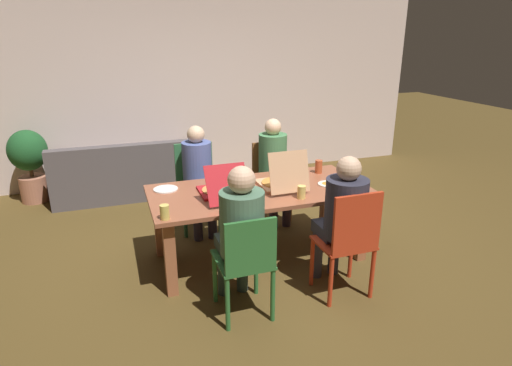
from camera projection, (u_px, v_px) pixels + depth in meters
name	position (u px, v px, depth m)	size (l,w,h in m)	color
ground_plane	(259.00, 256.00, 4.41)	(20.00, 20.00, 0.00)	#513D1B
back_wall	(196.00, 82.00, 6.49)	(7.27, 0.12, 2.91)	beige
dining_table	(259.00, 199.00, 4.20)	(2.11, 0.98, 0.74)	brown
chair_0	(246.00, 261.00, 3.30)	(0.42, 0.45, 0.91)	#2B662F
person_0	(240.00, 227.00, 3.35)	(0.35, 0.51, 1.25)	#31423C
chair_1	(350.00, 239.00, 3.56)	(0.45, 0.40, 0.99)	red
person_1	(342.00, 212.00, 3.62)	(0.35, 0.52, 1.24)	#343543
chair_2	(270.00, 177.00, 5.23)	(0.41, 0.39, 0.92)	brown
person_2	(274.00, 162.00, 5.04)	(0.33, 0.48, 1.24)	#392D3D
chair_3	(196.00, 182.00, 4.96)	(0.46, 0.43, 0.98)	#316E42
person_3	(198.00, 171.00, 4.77)	(0.33, 0.51, 1.22)	#312D41
pizza_box_0	(281.00, 182.00, 4.21)	(0.39, 0.50, 0.41)	tan
pizza_box_1	(221.00, 190.00, 4.02)	(0.38, 0.59, 0.34)	#AD1D23
plate_0	(328.00, 184.00, 4.29)	(0.20, 0.20, 0.03)	white
plate_1	(166.00, 189.00, 4.15)	(0.24, 0.24, 0.01)	white
drinking_glass_0	(319.00, 167.00, 4.63)	(0.08, 0.08, 0.14)	#B74D29
drinking_glass_1	(165.00, 212.00, 3.48)	(0.08, 0.08, 0.12)	#D9C15B
drinking_glass_2	(301.00, 192.00, 3.92)	(0.08, 0.08, 0.12)	#E7C563
couch	(126.00, 176.00, 5.97)	(1.92, 0.81, 0.79)	#544D4F
potted_plant	(29.00, 160.00, 5.67)	(0.49, 0.49, 0.98)	#B77256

